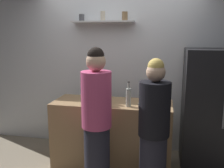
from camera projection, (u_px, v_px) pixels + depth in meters
back_wall_assembly at (119, 68)px, 4.01m from camera, size 4.80×0.32×2.60m
refrigerator at (205, 109)px, 3.46m from camera, size 0.61×0.68×1.65m
counter at (112, 134)px, 3.50m from camera, size 1.61×0.61×0.93m
baking_pan at (152, 104)px, 3.22m from camera, size 0.34×0.24×0.05m
utensil_holder at (107, 101)px, 3.22m from camera, size 0.11×0.11×0.23m
wine_bottle_dark_glass at (84, 95)px, 3.27m from camera, size 0.07×0.07×0.34m
wine_bottle_pale_glass at (128, 97)px, 3.17m from camera, size 0.07×0.07×0.33m
water_bottle_plastic at (106, 94)px, 3.34m from camera, size 0.08×0.08×0.26m
person_blonde at (154, 132)px, 2.74m from camera, size 0.34×0.34×1.60m
person_pink_top at (97, 123)px, 2.85m from camera, size 0.34×0.34×1.71m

